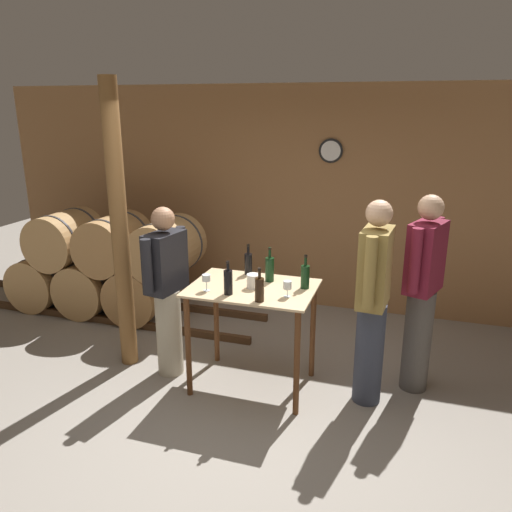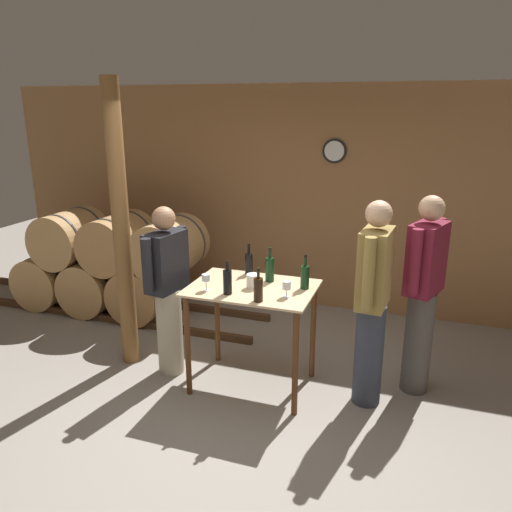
{
  "view_description": "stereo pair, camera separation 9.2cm",
  "coord_description": "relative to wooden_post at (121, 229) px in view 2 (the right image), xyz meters",
  "views": [
    {
      "loc": [
        1.21,
        -3.27,
        2.46
      ],
      "look_at": [
        -0.05,
        0.66,
        1.2
      ],
      "focal_mm": 35.0,
      "sensor_mm": 36.0,
      "label": 1
    },
    {
      "loc": [
        1.29,
        -3.25,
        2.46
      ],
      "look_at": [
        -0.05,
        0.66,
        1.2
      ],
      "focal_mm": 35.0,
      "sensor_mm": 36.0,
      "label": 2
    }
  ],
  "objects": [
    {
      "name": "person_visitor_bearded",
      "position": [
        0.48,
        -0.06,
        -0.5
      ],
      "size": [
        0.29,
        0.58,
        1.61
      ],
      "color": "#B7AD93",
      "rests_on": "ground_plane"
    },
    {
      "name": "back_wall",
      "position": [
        1.35,
        2.05,
        0.0
      ],
      "size": [
        8.4,
        0.08,
        2.7
      ],
      "color": "#996B42",
      "rests_on": "ground_plane"
    },
    {
      "name": "person_visitor_with_scarf",
      "position": [
        2.7,
        0.36,
        -0.41
      ],
      "size": [
        0.34,
        0.56,
        1.76
      ],
      "color": "#4C4742",
      "rests_on": "ground_plane"
    },
    {
      "name": "tasting_table",
      "position": [
        1.3,
        -0.04,
        -0.58
      ],
      "size": [
        1.08,
        0.76,
        0.95
      ],
      "color": "#D1B284",
      "rests_on": "ground_plane"
    },
    {
      "name": "wine_bottle_far_left",
      "position": [
        1.16,
        0.28,
        -0.29
      ],
      "size": [
        0.07,
        0.07,
        0.29
      ],
      "color": "black",
      "rests_on": "tasting_table"
    },
    {
      "name": "wine_bottle_far_right",
      "position": [
        1.74,
        0.07,
        -0.29
      ],
      "size": [
        0.07,
        0.07,
        0.3
      ],
      "color": "black",
      "rests_on": "tasting_table"
    },
    {
      "name": "person_host",
      "position": [
        2.31,
        0.03,
        -0.42
      ],
      "size": [
        0.25,
        0.59,
        1.76
      ],
      "color": "#333847",
      "rests_on": "ground_plane"
    },
    {
      "name": "ground_plane",
      "position": [
        1.35,
        -0.59,
        -1.35
      ],
      "size": [
        14.0,
        14.0,
        0.0
      ],
      "primitive_type": "plane",
      "color": "gray"
    },
    {
      "name": "wine_glass_near_center",
      "position": [
        1.64,
        -0.17,
        -0.3
      ],
      "size": [
        0.07,
        0.07,
        0.14
      ],
      "color": "silver",
      "rests_on": "tasting_table"
    },
    {
      "name": "wine_bottle_center",
      "position": [
        1.4,
        0.15,
        -0.28
      ],
      "size": [
        0.08,
        0.08,
        0.31
      ],
      "color": "black",
      "rests_on": "tasting_table"
    },
    {
      "name": "wine_bottle_left",
      "position": [
        1.16,
        -0.26,
        -0.29
      ],
      "size": [
        0.07,
        0.07,
        0.29
      ],
      "color": "black",
      "rests_on": "tasting_table"
    },
    {
      "name": "wine_glass_near_left",
      "position": [
        0.96,
        -0.24,
        -0.29
      ],
      "size": [
        0.07,
        0.07,
        0.14
      ],
      "color": "silver",
      "rests_on": "tasting_table"
    },
    {
      "name": "barrel_rack",
      "position": [
        -0.94,
        1.02,
        -0.75
      ],
      "size": [
        4.28,
        0.78,
        1.24
      ],
      "color": "#4C331E",
      "rests_on": "ground_plane"
    },
    {
      "name": "wooden_post",
      "position": [
        0.0,
        0.0,
        0.0
      ],
      "size": [
        0.16,
        0.16,
        2.7
      ],
      "color": "brown",
      "rests_on": "ground_plane"
    },
    {
      "name": "ice_bucket",
      "position": [
        1.31,
        -0.05,
        -0.34
      ],
      "size": [
        0.11,
        0.11,
        0.12
      ],
      "color": "white",
      "rests_on": "tasting_table"
    },
    {
      "name": "wine_bottle_right",
      "position": [
        1.45,
        -0.33,
        -0.29
      ],
      "size": [
        0.08,
        0.08,
        0.28
      ],
      "color": "black",
      "rests_on": "tasting_table"
    }
  ]
}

